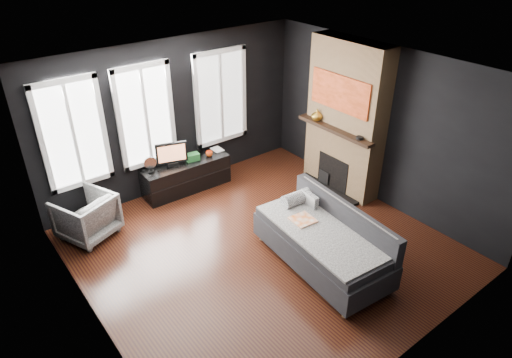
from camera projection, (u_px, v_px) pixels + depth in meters
floor at (263, 248)px, 6.93m from camera, size 5.00×5.00×0.00m
ceiling at (265, 75)px, 5.58m from camera, size 5.00×5.00×0.00m
wall_back at (174, 116)px, 7.97m from camera, size 5.00×0.02×2.70m
wall_left at (83, 239)px, 4.93m from camera, size 0.02×5.00×2.70m
wall_right at (381, 126)px, 7.58m from camera, size 0.02×5.00×2.70m
windows at (145, 63)px, 7.19m from camera, size 4.00×0.16×1.76m
fireplace at (346, 118)px, 7.89m from camera, size 0.70×1.62×2.70m
sofa at (322, 239)px, 6.40m from camera, size 1.22×2.18×0.90m
stripe_pillow at (309, 203)px, 6.84m from camera, size 0.11×0.35×0.34m
armchair at (86, 214)px, 7.04m from camera, size 0.97×0.95×0.79m
media_console at (186, 176)px, 8.32m from camera, size 1.63×0.55×0.55m
monitor at (172, 153)px, 7.95m from camera, size 0.57×0.28×0.50m
desk_fan at (150, 164)px, 7.79m from camera, size 0.27×0.27×0.30m
mug at (209, 153)px, 8.35m from camera, size 0.16×0.14×0.13m
book at (213, 145)px, 8.50m from camera, size 0.18×0.03×0.25m
storage_box at (193, 157)px, 8.22m from camera, size 0.26×0.19×0.13m
mantel_vase at (317, 115)px, 8.07m from camera, size 0.21×0.22×0.20m
mantel_clock at (360, 138)px, 7.43m from camera, size 0.16×0.16×0.04m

